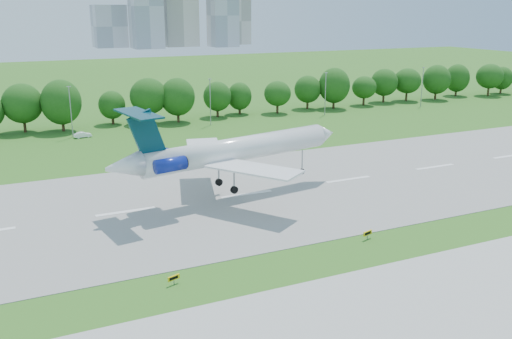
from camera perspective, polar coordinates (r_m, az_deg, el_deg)
name	(u,v)px	position (r m, az deg, el deg)	size (l,w,h in m)	color
ground	(326,251)	(73.75, 7.03, -8.08)	(600.00, 600.00, 0.00)	#2B671B
runway	(247,194)	(94.38, -0.96, -2.50)	(400.00, 45.00, 0.08)	gray
taxiway	(421,318)	(60.93, 16.22, -14.05)	(400.00, 23.00, 0.08)	#ADADA8
tree_line	(144,100)	(155.07, -11.14, 6.82)	(288.40, 8.40, 10.40)	#382314
light_poles	(144,106)	(144.87, -11.13, 6.26)	(175.90, 0.25, 12.19)	gray
skyline	(174,7)	(467.85, -8.23, 15.80)	(127.00, 52.00, 80.00)	#B2B2B7
airliner	(227,150)	(90.55, -2.97, 1.93)	(42.08, 30.41, 14.43)	white
taxi_sign_left	(174,278)	(65.27, -8.23, -10.68)	(1.50, 0.64, 1.07)	gray
taxi_sign_centre	(368,233)	(77.81, 11.10, -6.27)	(1.64, 0.65, 1.16)	gray
service_vehicle_a	(83,135)	(141.92, -16.94, 3.34)	(1.42, 4.09, 1.35)	white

